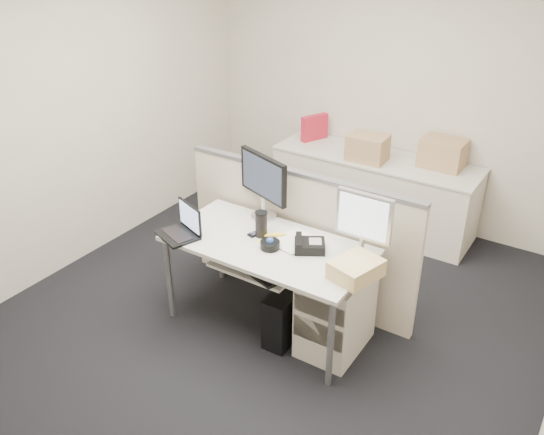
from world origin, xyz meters
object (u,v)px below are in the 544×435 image
Objects in this scene: monitor_main at (263,187)px; laptop at (176,222)px; desk at (268,251)px; desk_phone at (310,246)px.

monitor_main is 1.67× the size of laptop.
monitor_main is at bearing 128.00° from desk.
laptop is at bearing -101.91° from monitor_main.
laptop is 0.99m from desk_phone.
desk is 0.33m from desk_phone.
desk_phone is at bearing -3.82° from monitor_main.
desk is 0.52m from monitor_main.
laptop is (-0.62, -0.28, 0.18)m from desk.
monitor_main is at bearing 125.50° from desk_phone.
desk_phone reaches higher than desk.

